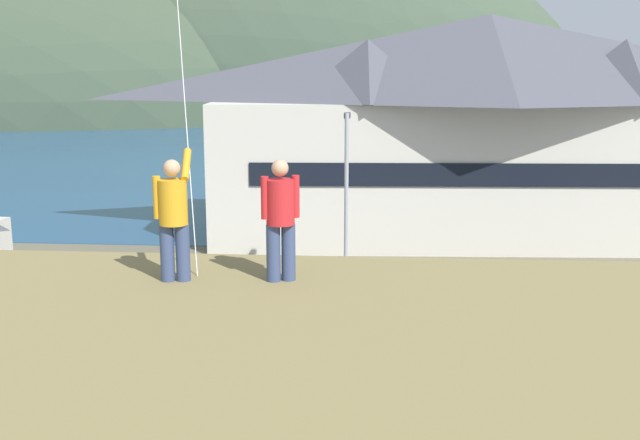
{
  "coord_description": "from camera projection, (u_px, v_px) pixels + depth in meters",
  "views": [
    {
      "loc": [
        1.45,
        -18.87,
        9.07
      ],
      "look_at": [
        -0.65,
        9.0,
        3.3
      ],
      "focal_mm": 43.07,
      "sensor_mm": 36.0,
      "label": 1
    }
  ],
  "objects": [
    {
      "name": "moored_boat_wharfside",
      "position": [
        239.0,
        193.0,
        50.02
      ],
      "size": [
        2.66,
        7.49,
        2.16
      ],
      "color": "navy",
      "rests_on": "ground"
    },
    {
      "name": "parked_car_back_row_right",
      "position": [
        584.0,
        370.0,
        20.32
      ],
      "size": [
        4.21,
        2.08,
        1.82
      ],
      "color": "#236633",
      "rests_on": "parking_lot_pad"
    },
    {
      "name": "parked_car_front_row_end",
      "position": [
        312.0,
        306.0,
        25.7
      ],
      "size": [
        4.22,
        2.1,
        1.82
      ],
      "color": "navy",
      "rests_on": "parking_lot_pad"
    },
    {
      "name": "person_kite_flyer",
      "position": [
        174.0,
        215.0,
        10.77
      ],
      "size": [
        0.52,
        0.68,
        1.86
      ],
      "color": "#384770",
      "rests_on": "grassy_hill_foreground"
    },
    {
      "name": "parking_light_pole",
      "position": [
        346.0,
        191.0,
        29.81
      ],
      "size": [
        0.24,
        0.78,
        7.06
      ],
      "color": "#ADADB2",
      "rests_on": "parking_lot_pad"
    },
    {
      "name": "far_hill_east_peak",
      "position": [
        292.0,
        115.0,
        134.39
      ],
      "size": [
        101.51,
        51.05,
        63.47
      ],
      "primitive_type": "ellipsoid",
      "color": "#42513D",
      "rests_on": "ground"
    },
    {
      "name": "wharf_dock",
      "position": [
        297.0,
        192.0,
        52.43
      ],
      "size": [
        3.2,
        10.29,
        0.7
      ],
      "color": "#70604C",
      "rests_on": "ground"
    },
    {
      "name": "parked_car_front_row_silver",
      "position": [
        608.0,
        296.0,
        26.71
      ],
      "size": [
        4.22,
        2.09,
        1.82
      ],
      "color": "slate",
      "rests_on": "parking_lot_pad"
    },
    {
      "name": "storage_shed_waterside",
      "position": [
        387.0,
        199.0,
        39.77
      ],
      "size": [
        4.99,
        4.61,
        4.02
      ],
      "color": "#474C56",
      "rests_on": "ground"
    },
    {
      "name": "bay_water",
      "position": [
        363.0,
        152.0,
        78.96
      ],
      "size": [
        360.0,
        84.0,
        0.03
      ],
      "primitive_type": "cube",
      "color": "navy",
      "rests_on": "ground"
    },
    {
      "name": "parked_car_back_row_left",
      "position": [
        482.0,
        310.0,
        25.22
      ],
      "size": [
        4.36,
        2.38,
        1.82
      ],
      "color": "slate",
      "rests_on": "parking_lot_pad"
    },
    {
      "name": "moored_boat_outer_mooring",
      "position": [
        350.0,
        185.0,
        53.0
      ],
      "size": [
        2.85,
        7.59,
        2.16
      ],
      "color": "#23564C",
      "rests_on": "ground"
    },
    {
      "name": "parked_car_mid_row_center",
      "position": [
        222.0,
        367.0,
        20.52
      ],
      "size": [
        4.36,
        2.37,
        1.82
      ],
      "color": "#9EA3A8",
      "rests_on": "parking_lot_pad"
    },
    {
      "name": "person_companion",
      "position": [
        281.0,
        216.0,
        10.77
      ],
      "size": [
        0.53,
        0.4,
        1.74
      ],
      "color": "#384770",
      "rests_on": "grassy_hill_foreground"
    },
    {
      "name": "parked_car_front_row_red",
      "position": [
        121.0,
        304.0,
        25.9
      ],
      "size": [
        4.22,
        2.1,
        1.82
      ],
      "color": "#236633",
      "rests_on": "parking_lot_pad"
    },
    {
      "name": "parking_lot_pad",
      "position": [
        330.0,
        341.0,
        25.24
      ],
      "size": [
        40.0,
        20.0,
        0.1
      ],
      "primitive_type": "cube",
      "color": "gray",
      "rests_on": "ground"
    },
    {
      "name": "harbor_lodge",
      "position": [
        487.0,
        121.0,
        39.72
      ],
      "size": [
        30.05,
        11.94,
        11.45
      ],
      "color": "beige",
      "rests_on": "ground"
    },
    {
      "name": "ground_plane",
      "position": [
        319.0,
        410.0,
        20.37
      ],
      "size": [
        600.0,
        600.0,
        0.0
      ],
      "primitive_type": "plane",
      "color": "#66604C"
    }
  ]
}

